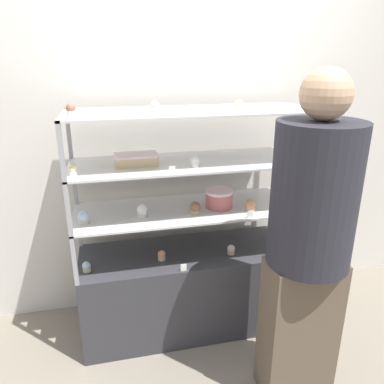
{
  "coord_description": "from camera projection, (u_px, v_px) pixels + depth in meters",
  "views": [
    {
      "loc": [
        -0.49,
        -2.13,
        1.78
      ],
      "look_at": [
        0.0,
        0.0,
        0.99
      ],
      "focal_mm": 35.0,
      "sensor_mm": 36.0,
      "label": 1
    }
  ],
  "objects": [
    {
      "name": "cupcake_6",
      "position": [
        195.0,
        208.0,
        2.27
      ],
      "size": [
        0.07,
        0.07,
        0.07
      ],
      "color": "#CCB28C",
      "rests_on": "display_riser_lower"
    },
    {
      "name": "layer_cake_centerpiece",
      "position": [
        219.0,
        198.0,
        2.36
      ],
      "size": [
        0.18,
        0.18,
        0.11
      ],
      "color": "#C66660",
      "rests_on": "display_riser_lower"
    },
    {
      "name": "cupcake_5",
      "position": [
        142.0,
        211.0,
        2.23
      ],
      "size": [
        0.07,
        0.07,
        0.07
      ],
      "color": "white",
      "rests_on": "display_riser_lower"
    },
    {
      "name": "cupcake_9",
      "position": [
        73.0,
        170.0,
        1.98
      ],
      "size": [
        0.05,
        0.05,
        0.06
      ],
      "color": "white",
      "rests_on": "display_riser_middle"
    },
    {
      "name": "cupcake_11",
      "position": [
        304.0,
        155.0,
        2.27
      ],
      "size": [
        0.05,
        0.05,
        0.06
      ],
      "color": "#CCB28C",
      "rests_on": "display_riser_middle"
    },
    {
      "name": "cupcake_3",
      "position": [
        293.0,
        241.0,
        2.53
      ],
      "size": [
        0.05,
        0.05,
        0.06
      ],
      "color": "#CCB28C",
      "rests_on": "display_base"
    },
    {
      "name": "price_tag_2",
      "position": [
        172.0,
        170.0,
        2.01
      ],
      "size": [
        0.04,
        0.0,
        0.04
      ],
      "color": "white",
      "rests_on": "display_riser_middle"
    },
    {
      "name": "sheet_cake_frosted",
      "position": [
        136.0,
        159.0,
        2.18
      ],
      "size": [
        0.25,
        0.16,
        0.06
      ],
      "color": "#DBBC84",
      "rests_on": "display_riser_middle"
    },
    {
      "name": "display_riser_middle",
      "position": [
        192.0,
        164.0,
        2.27
      ],
      "size": [
        1.46,
        0.5,
        0.31
      ],
      "color": "#99999E",
      "rests_on": "display_riser_lower"
    },
    {
      "name": "ground_plane",
      "position": [
        192.0,
        322.0,
        2.66
      ],
      "size": [
        20.0,
        20.0,
        0.0
      ],
      "primitive_type": "plane",
      "color": "gray"
    },
    {
      "name": "cupcake_0",
      "position": [
        87.0,
        267.0,
        2.22
      ],
      "size": [
        0.05,
        0.05,
        0.06
      ],
      "color": "#CCB28C",
      "rests_on": "display_base"
    },
    {
      "name": "cupcake_7",
      "position": [
        251.0,
        205.0,
        2.31
      ],
      "size": [
        0.07,
        0.07,
        0.07
      ],
      "color": "#CCB28C",
      "rests_on": "display_riser_lower"
    },
    {
      "name": "cupcake_1",
      "position": [
        162.0,
        255.0,
        2.35
      ],
      "size": [
        0.05,
        0.05,
        0.06
      ],
      "color": "#CCB28C",
      "rests_on": "display_base"
    },
    {
      "name": "price_tag_0",
      "position": [
        184.0,
        268.0,
        2.23
      ],
      "size": [
        0.04,
        0.0,
        0.04
      ],
      "color": "white",
      "rests_on": "display_base"
    },
    {
      "name": "cupcake_2",
      "position": [
        231.0,
        250.0,
        2.42
      ],
      "size": [
        0.05,
        0.05,
        0.06
      ],
      "color": "#CCB28C",
      "rests_on": "display_base"
    },
    {
      "name": "price_tag_1",
      "position": [
        250.0,
        215.0,
        2.21
      ],
      "size": [
        0.04,
        0.0,
        0.04
      ],
      "color": "white",
      "rests_on": "display_riser_lower"
    },
    {
      "name": "cupcake_4",
      "position": [
        83.0,
        217.0,
        2.14
      ],
      "size": [
        0.07,
        0.07,
        0.07
      ],
      "color": "beige",
      "rests_on": "display_riser_lower"
    },
    {
      "name": "display_riser_upper",
      "position": [
        192.0,
        113.0,
        2.16
      ],
      "size": [
        1.46,
        0.5,
        0.31
      ],
      "color": "#99999E",
      "rests_on": "display_riser_middle"
    },
    {
      "name": "cupcake_14",
      "position": [
        239.0,
        106.0,
        2.09
      ],
      "size": [
        0.05,
        0.05,
        0.06
      ],
      "color": "white",
      "rests_on": "display_riser_upper"
    },
    {
      "name": "cupcake_8",
      "position": [
        295.0,
        200.0,
        2.4
      ],
      "size": [
        0.07,
        0.07,
        0.07
      ],
      "color": "white",
      "rests_on": "display_riser_lower"
    },
    {
      "name": "display_base",
      "position": [
        192.0,
        288.0,
        2.57
      ],
      "size": [
        1.46,
        0.5,
        0.57
      ],
      "color": "#333338",
      "rests_on": "ground_plane"
    },
    {
      "name": "price_tag_3",
      "position": [
        267.0,
        109.0,
        2.01
      ],
      "size": [
        0.04,
        0.0,
        0.04
      ],
      "color": "white",
      "rests_on": "display_riser_upper"
    },
    {
      "name": "back_wall",
      "position": [
        179.0,
        130.0,
        2.58
      ],
      "size": [
        8.0,
        0.05,
        2.6
      ],
      "color": "silver",
      "rests_on": "ground_plane"
    },
    {
      "name": "cupcake_12",
      "position": [
        71.0,
        110.0,
        1.93
      ],
      "size": [
        0.05,
        0.05,
        0.06
      ],
      "color": "white",
      "rests_on": "display_riser_upper"
    },
    {
      "name": "display_riser_lower",
      "position": [
        192.0,
        210.0,
        2.37
      ],
      "size": [
        1.46,
        0.5,
        0.31
      ],
      "color": "#99999E",
      "rests_on": "display_base"
    },
    {
      "name": "cupcake_10",
      "position": [
        195.0,
        162.0,
        2.13
      ],
      "size": [
        0.05,
        0.05,
        0.06
      ],
      "color": "beige",
      "rests_on": "display_riser_middle"
    },
    {
      "name": "cupcake_13",
      "position": [
        155.0,
        107.0,
        2.05
      ],
      "size": [
        0.05,
        0.05,
        0.06
      ],
      "color": "white",
      "rests_on": "display_riser_upper"
    },
    {
      "name": "customer_figure",
      "position": [
        309.0,
        240.0,
        1.84
      ],
      "size": [
        0.41,
        0.41,
        1.74
      ],
      "color": "brown",
      "rests_on": "ground_plane"
    },
    {
      "name": "cupcake_15",
      "position": [
        306.0,
        103.0,
        2.24
      ],
      "size": [
        0.05,
        0.05,
        0.06
      ],
      "color": "beige",
      "rests_on": "display_riser_upper"
    }
  ]
}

